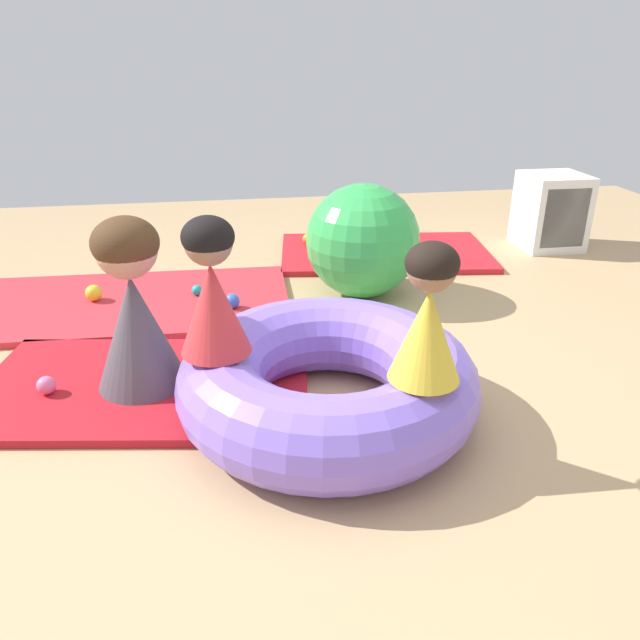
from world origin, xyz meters
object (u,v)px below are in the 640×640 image
object	(u,v)px
play_ball_blue	(232,301)
storage_cube	(552,212)
play_ball_green	(267,353)
play_ball_orange	(308,239)
play_ball_yellow	(94,293)
play_ball_red	(223,381)
adult_seated	(134,307)
play_ball_pink	(46,385)
exercise_ball_large	(363,241)
child_in_yellow	(428,315)
inflatable_cushion	(328,381)
play_ball_teal	(197,290)
child_in_red	(212,288)

from	to	relation	value
play_ball_blue	storage_cube	size ratio (longest dim) A/B	0.16
play_ball_green	play_ball_orange	world-z (taller)	play_ball_orange
play_ball_yellow	play_ball_orange	world-z (taller)	play_ball_yellow
play_ball_red	adult_seated	bearing A→B (deg)	160.34
play_ball_orange	play_ball_pink	xyz separation A→B (m)	(-1.44, -1.99, -0.00)
play_ball_blue	exercise_ball_large	world-z (taller)	exercise_ball_large
storage_cube	child_in_yellow	bearing A→B (deg)	-126.99
inflatable_cushion	play_ball_red	bearing A→B (deg)	152.75
play_ball_teal	adult_seated	bearing A→B (deg)	-101.78
child_in_yellow	play_ball_orange	world-z (taller)	child_in_yellow
inflatable_cushion	exercise_ball_large	bearing A→B (deg)	71.53
child_in_yellow	storage_cube	world-z (taller)	child_in_yellow
inflatable_cushion	play_ball_green	world-z (taller)	inflatable_cushion
play_ball_red	play_ball_blue	xyz separation A→B (m)	(0.06, 0.93, -0.00)
play_ball_green	storage_cube	xyz separation A→B (m)	(2.31, 1.58, 0.20)
inflatable_cushion	play_ball_green	distance (m)	0.54
child_in_red	play_ball_orange	distance (m)	2.47
child_in_red	storage_cube	distance (m)	3.28
inflatable_cushion	storage_cube	bearing A→B (deg)	44.55
play_ball_blue	play_ball_yellow	xyz separation A→B (m)	(-0.81, 0.25, 0.01)
play_ball_orange	exercise_ball_large	bearing A→B (deg)	-78.13
exercise_ball_large	storage_cube	size ratio (longest dim) A/B	1.24
adult_seated	child_in_red	bearing A→B (deg)	143.24
play_ball_blue	play_ball_orange	bearing A→B (deg)	62.29
play_ball_orange	play_ball_yellow	bearing A→B (deg)	-147.33
child_in_red	inflatable_cushion	bearing A→B (deg)	89.95
adult_seated	play_ball_orange	size ratio (longest dim) A/B	9.31
adult_seated	exercise_ball_large	bearing A→B (deg)	-132.59
play_ball_red	exercise_ball_large	size ratio (longest dim) A/B	0.13
child_in_red	storage_cube	xyz separation A→B (m)	(2.53, 2.06, -0.34)
adult_seated	play_ball_yellow	world-z (taller)	adult_seated
play_ball_orange	play_ball_pink	distance (m)	2.46
play_ball_green	play_ball_blue	bearing A→B (deg)	102.36
inflatable_cushion	exercise_ball_large	distance (m)	1.42
play_ball_red	storage_cube	xyz separation A→B (m)	(2.52, 1.84, 0.19)
child_in_red	child_in_yellow	distance (m)	0.80
play_ball_red	play_ball_blue	bearing A→B (deg)	86.00
play_ball_orange	inflatable_cushion	bearing A→B (deg)	-96.03
adult_seated	play_ball_green	world-z (taller)	adult_seated
inflatable_cushion	play_ball_pink	xyz separation A→B (m)	(-1.20, 0.32, -0.10)
child_in_yellow	play_ball_teal	bearing A→B (deg)	-24.00
child_in_yellow	play_ball_orange	xyz separation A→B (m)	(-0.05, 2.64, -0.52)
adult_seated	play_ball_red	xyz separation A→B (m)	(0.36, -0.13, -0.33)
child_in_red	play_ball_blue	distance (m)	1.27
play_ball_pink	play_ball_teal	size ratio (longest dim) A/B	1.28
play_ball_green	play_ball_yellow	distance (m)	1.33
child_in_red	play_ball_yellow	bearing A→B (deg)	-152.61
storage_cube	exercise_ball_large	bearing A→B (deg)	-156.34
adult_seated	play_ball_teal	xyz separation A→B (m)	(0.22, 1.03, -0.34)
play_ball_teal	play_ball_pink	bearing A→B (deg)	-120.43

